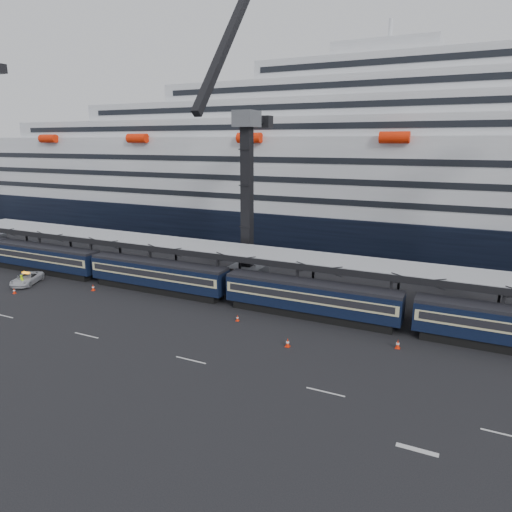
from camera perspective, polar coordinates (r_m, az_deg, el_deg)
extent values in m
plane|color=black|center=(39.08, 13.35, -14.15)|extent=(260.00, 260.00, 0.00)
cube|color=beige|center=(56.61, -29.03, -6.53)|extent=(3.00, 0.15, 0.02)
cube|color=beige|center=(47.77, -20.43, -9.28)|extent=(3.00, 0.15, 0.02)
cube|color=beige|center=(40.59, -8.15, -12.75)|extent=(3.00, 0.15, 0.02)
cube|color=beige|center=(36.07, 8.69, -16.45)|extent=(3.00, 0.15, 0.02)
cube|color=beige|center=(35.25, 28.81, -18.99)|extent=(3.00, 0.15, 0.02)
cube|color=beige|center=(31.76, 19.49, -21.87)|extent=(2.50, 0.40, 0.02)
cube|color=black|center=(72.19, -24.84, -1.49)|extent=(17.48, 2.40, 0.90)
cube|color=black|center=(71.77, -24.99, -0.11)|extent=(19.00, 2.80, 2.70)
cube|color=beige|center=(71.71, -25.01, 0.12)|extent=(18.62, 2.92, 1.05)
cube|color=black|center=(71.69, -25.02, 0.16)|extent=(17.86, 2.98, 0.70)
cube|color=black|center=(71.45, -25.11, 1.06)|extent=(19.00, 2.50, 0.35)
cube|color=black|center=(58.60, -12.10, -3.89)|extent=(17.48, 2.40, 0.90)
cube|color=black|center=(58.08, -12.19, -2.20)|extent=(19.00, 2.80, 2.70)
cube|color=beige|center=(58.00, -12.20, -1.92)|extent=(18.62, 2.92, 1.05)
cube|color=black|center=(57.99, -12.21, -1.87)|extent=(17.86, 2.98, 0.70)
cube|color=black|center=(57.69, -12.27, -0.77)|extent=(19.00, 2.50, 0.35)
cube|color=black|center=(49.57, 6.78, -7.04)|extent=(17.48, 2.40, 0.90)
cube|color=black|center=(48.95, 6.85, -5.07)|extent=(19.00, 2.80, 2.70)
cube|color=beige|center=(48.85, 6.86, -4.74)|extent=(18.62, 2.92, 1.05)
cube|color=black|center=(48.84, 6.86, -4.68)|extent=(17.86, 2.98, 0.70)
cube|color=black|center=(48.48, 6.90, -3.39)|extent=(19.00, 2.50, 0.35)
cube|color=#9EA2A7|center=(50.06, 17.15, -1.40)|extent=(130.00, 6.00, 0.25)
cube|color=black|center=(47.27, 16.57, -2.64)|extent=(130.00, 0.25, 0.70)
cube|color=black|center=(53.01, 17.62, -0.93)|extent=(130.00, 0.25, 0.70)
cube|color=black|center=(85.04, -26.74, 2.06)|extent=(0.25, 0.25, 5.40)
cube|color=black|center=(73.93, -25.32, 0.60)|extent=(0.25, 0.25, 5.40)
cube|color=black|center=(77.48, -22.16, 1.49)|extent=(0.25, 0.25, 5.40)
cube|color=black|center=(66.61, -19.81, -0.23)|extent=(0.25, 0.25, 5.40)
cube|color=black|center=(70.53, -16.63, 0.78)|extent=(0.25, 0.25, 5.40)
cube|color=black|center=(60.07, -13.04, -1.26)|extent=(0.25, 0.25, 5.40)
cube|color=black|center=(64.38, -9.97, -0.08)|extent=(0.25, 0.25, 5.40)
cube|color=black|center=(54.58, -4.75, -2.49)|extent=(0.25, 0.25, 5.40)
cube|color=black|center=(59.30, -2.04, -1.09)|extent=(0.25, 0.25, 5.40)
cube|color=black|center=(50.50, 5.15, -3.88)|extent=(0.25, 0.25, 5.40)
cube|color=black|center=(55.56, 7.16, -2.25)|extent=(0.25, 0.25, 5.40)
cube|color=black|center=(48.18, 16.41, -5.31)|extent=(0.25, 0.25, 5.40)
cube|color=black|center=(53.47, 17.40, -3.46)|extent=(0.25, 0.25, 5.40)
cube|color=black|center=(47.88, 28.35, -6.61)|extent=(0.25, 0.25, 5.40)
cube|color=black|center=(53.20, 28.12, -4.61)|extent=(0.25, 0.25, 5.40)
cube|color=black|center=(81.55, 20.47, 2.80)|extent=(200.00, 28.00, 7.00)
cube|color=black|center=(138.75, -29.19, 6.25)|extent=(16.17, 18.35, 7.00)
cube|color=silver|center=(80.38, 21.05, 9.45)|extent=(190.00, 26.88, 12.00)
cube|color=silver|center=(80.23, 21.54, 14.78)|extent=(160.00, 24.64, 3.00)
cube|color=black|center=(67.92, 20.70, 15.15)|extent=(153.60, 0.12, 0.90)
cube|color=silver|center=(80.37, 21.74, 16.91)|extent=(124.00, 21.84, 3.00)
cube|color=black|center=(69.47, 21.04, 17.56)|extent=(119.04, 0.12, 0.90)
cube|color=silver|center=(80.62, 21.94, 19.03)|extent=(90.00, 19.04, 3.00)
cube|color=black|center=(71.15, 21.37, 19.87)|extent=(86.40, 0.12, 0.90)
cube|color=silver|center=(80.99, 22.15, 21.14)|extent=(56.00, 16.24, 3.00)
cube|color=black|center=(72.93, 21.69, 22.07)|extent=(53.76, 0.12, 0.90)
cube|color=silver|center=(82.39, 16.30, 23.21)|extent=(16.00, 12.00, 2.50)
cylinder|color=#F62707|center=(100.93, -24.52, 13.21)|extent=(4.00, 1.60, 1.60)
cylinder|color=#F62707|center=(85.48, -14.60, 14.05)|extent=(4.00, 1.60, 1.60)
cylinder|color=#F62707|center=(73.46, -0.83, 14.55)|extent=(4.00, 1.60, 1.60)
cylinder|color=#F62707|center=(66.73, 16.92, 14.00)|extent=(4.00, 1.60, 1.60)
cube|color=#52565B|center=(61.65, -1.09, -2.13)|extent=(4.50, 4.50, 2.00)
cube|color=black|center=(59.62, -1.13, 7.13)|extent=(1.30, 1.30, 18.00)
cube|color=#52565B|center=(59.24, -1.18, 16.78)|extent=(2.60, 3.20, 2.00)
cube|color=black|center=(54.92, -4.18, 24.20)|extent=(0.90, 12.26, 14.37)
cube|color=black|center=(61.50, -0.08, 16.68)|extent=(0.90, 5.04, 0.90)
cube|color=black|center=(63.78, 0.93, 16.41)|extent=(2.20, 1.60, 1.60)
imported|color=#B9BBC1|center=(67.16, -26.74, -2.55)|extent=(4.45, 5.88, 1.48)
imported|color=#C4FF0D|center=(65.76, -27.19, -2.82)|extent=(0.66, 0.46, 1.73)
cube|color=#F62707|center=(63.97, -27.95, -4.15)|extent=(0.37, 0.37, 0.04)
cone|color=#F62707|center=(63.87, -27.99, -3.83)|extent=(0.31, 0.31, 0.70)
cylinder|color=white|center=(63.87, -27.99, -3.83)|extent=(0.26, 0.26, 0.12)
cube|color=#F62707|center=(61.23, -19.67, -4.06)|extent=(0.41, 0.41, 0.04)
cone|color=#F62707|center=(61.11, -19.70, -3.69)|extent=(0.35, 0.35, 0.79)
cylinder|color=white|center=(61.11, -19.70, -3.69)|extent=(0.29, 0.29, 0.13)
cube|color=#F62707|center=(48.27, -2.33, -8.09)|extent=(0.34, 0.34, 0.04)
cone|color=#F62707|center=(48.14, -2.34, -7.72)|extent=(0.28, 0.28, 0.64)
cylinder|color=white|center=(48.14, -2.34, -7.72)|extent=(0.24, 0.24, 0.11)
cube|color=#F62707|center=(42.67, 3.97, -11.21)|extent=(0.42, 0.42, 0.04)
cone|color=#F62707|center=(42.49, 3.98, -10.70)|extent=(0.36, 0.36, 0.80)
cylinder|color=white|center=(42.49, 3.98, -10.70)|extent=(0.30, 0.30, 0.13)
cube|color=#F62707|center=(44.19, 17.26, -10.93)|extent=(0.43, 0.43, 0.04)
cone|color=#F62707|center=(44.02, 17.30, -10.43)|extent=(0.36, 0.36, 0.81)
cylinder|color=white|center=(44.02, 17.30, -10.43)|extent=(0.30, 0.30, 0.13)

